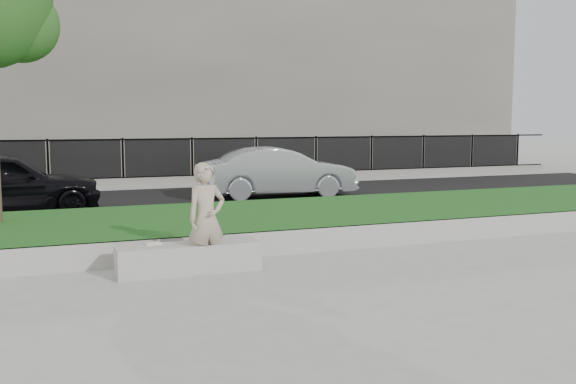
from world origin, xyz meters
name	(u,v)px	position (x,y,z in m)	size (l,w,h in m)	color
ground	(270,272)	(0.00, 0.00, 0.00)	(90.00, 90.00, 0.00)	gray
grass_bank	(216,226)	(0.00, 3.00, 0.20)	(34.00, 4.00, 0.40)	#0E3913
grass_kerb	(248,245)	(0.00, 1.04, 0.20)	(34.00, 0.08, 0.40)	gray
street	(163,201)	(0.00, 8.50, 0.02)	(34.00, 7.00, 0.04)	black
far_pavement	(139,184)	(0.00, 13.00, 0.06)	(34.00, 3.00, 0.12)	gray
iron_fence	(143,172)	(0.00, 12.00, 0.54)	(32.00, 0.30, 1.50)	slate
building_facade	(111,53)	(0.00, 20.00, 5.00)	(34.00, 10.00, 10.00)	#5D5951
stone_bench	(189,258)	(-1.09, 0.40, 0.21)	(2.05, 0.51, 0.42)	gray
man	(206,218)	(-0.86, 0.25, 0.79)	(0.58, 0.38, 1.59)	tan
book	(153,243)	(-1.58, 0.54, 0.43)	(0.21, 0.16, 0.02)	beige
car_dark	(1,184)	(-3.86, 7.03, 0.77)	(1.71, 4.26, 1.45)	black
car_silver	(279,172)	(3.18, 8.11, 0.73)	(1.46, 4.19, 1.38)	#97999F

